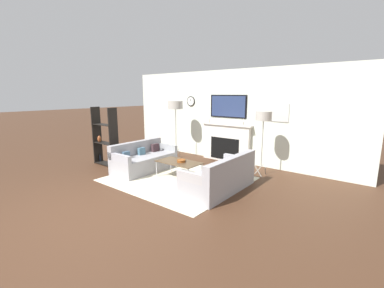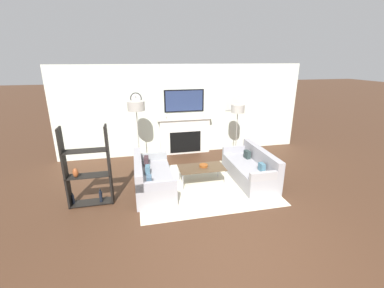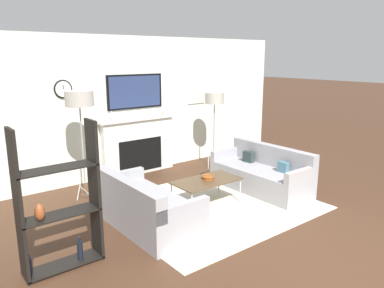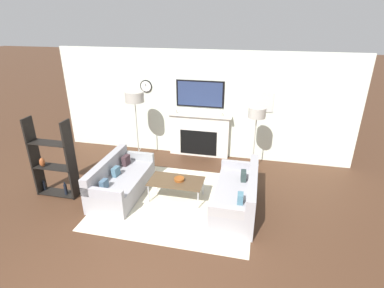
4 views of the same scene
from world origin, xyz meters
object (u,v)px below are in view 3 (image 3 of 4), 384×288
(couch_right, at_px, (262,175))
(floor_lamp_right, at_px, (214,99))
(couch_left, at_px, (145,208))
(coffee_table, at_px, (207,182))
(shelf_unit, at_px, (58,205))
(floor_lamp_left, at_px, (79,100))
(decorative_bowl, at_px, (208,177))

(couch_right, height_order, floor_lamp_right, floor_lamp_right)
(couch_left, xyz_separation_m, floor_lamp_right, (2.62, 1.53, 1.18))
(coffee_table, relative_size, shelf_unit, 0.66)
(couch_right, xyz_separation_m, floor_lamp_right, (0.22, 1.53, 1.18))
(couch_left, relative_size, couch_right, 0.94)
(floor_lamp_right, height_order, shelf_unit, shelf_unit)
(couch_left, bearing_deg, couch_right, -0.01)
(couch_left, height_order, floor_lamp_right, floor_lamp_right)
(floor_lamp_left, bearing_deg, couch_right, -30.28)
(couch_right, distance_m, shelf_unit, 3.71)
(floor_lamp_left, bearing_deg, shelf_unit, -119.40)
(couch_left, distance_m, couch_right, 2.40)
(floor_lamp_left, height_order, shelf_unit, floor_lamp_left)
(couch_right, bearing_deg, coffee_table, 176.67)
(couch_left, relative_size, floor_lamp_right, 1.06)
(couch_left, xyz_separation_m, couch_right, (2.40, -0.00, 0.00))
(decorative_bowl, height_order, shelf_unit, shelf_unit)
(coffee_table, height_order, floor_lamp_left, floor_lamp_left)
(couch_left, height_order, coffee_table, couch_left)
(couch_right, height_order, floor_lamp_left, floor_lamp_left)
(couch_right, xyz_separation_m, floor_lamp_left, (-2.63, 1.53, 1.37))
(floor_lamp_left, distance_m, floor_lamp_right, 2.85)
(coffee_table, bearing_deg, shelf_unit, -171.08)
(couch_left, xyz_separation_m, shelf_unit, (-1.26, -0.31, 0.47))
(couch_right, relative_size, decorative_bowl, 8.56)
(floor_lamp_left, xyz_separation_m, floor_lamp_right, (2.85, 0.00, -0.19))
(decorative_bowl, relative_size, shelf_unit, 0.13)
(couch_right, xyz_separation_m, coffee_table, (-1.23, 0.07, 0.11))
(decorative_bowl, distance_m, floor_lamp_right, 2.24)
(coffee_table, xyz_separation_m, floor_lamp_left, (-1.40, 1.46, 1.26))
(floor_lamp_left, bearing_deg, coffee_table, -46.22)
(couch_left, bearing_deg, floor_lamp_left, 98.26)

